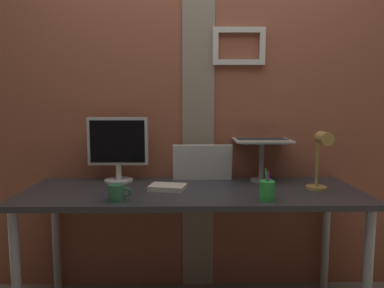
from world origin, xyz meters
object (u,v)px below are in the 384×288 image
(whiteboard_panel, at_px, (202,163))
(desk_lamp, at_px, (321,154))
(laptop, at_px, (260,132))
(pen_cup, at_px, (267,190))
(coffee_mug, at_px, (117,193))
(monitor, at_px, (118,145))

(whiteboard_panel, relative_size, desk_lamp, 1.11)
(laptop, xyz_separation_m, desk_lamp, (0.27, -0.35, -0.10))
(desk_lamp, bearing_deg, whiteboard_panel, 155.23)
(desk_lamp, bearing_deg, pen_cup, -150.73)
(whiteboard_panel, bearing_deg, desk_lamp, -24.77)
(laptop, xyz_separation_m, coffee_mug, (-0.82, -0.54, -0.26))
(monitor, bearing_deg, whiteboard_panel, 2.22)
(monitor, xyz_separation_m, pen_cup, (0.83, -0.47, -0.18))
(desk_lamp, distance_m, coffee_mug, 1.13)
(desk_lamp, height_order, pen_cup, desk_lamp)
(whiteboard_panel, bearing_deg, laptop, 8.03)
(pen_cup, distance_m, coffee_mug, 0.76)
(laptop, height_order, whiteboard_panel, laptop)
(desk_lamp, bearing_deg, coffee_mug, -170.21)
(laptop, distance_m, whiteboard_panel, 0.42)
(pen_cup, bearing_deg, laptop, 83.21)
(pen_cup, bearing_deg, monitor, 150.83)
(whiteboard_panel, distance_m, pen_cup, 0.58)
(laptop, bearing_deg, monitor, -175.37)
(laptop, relative_size, desk_lamp, 1.04)
(monitor, bearing_deg, pen_cup, -29.17)
(laptop, xyz_separation_m, pen_cup, (-0.06, -0.54, -0.25))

